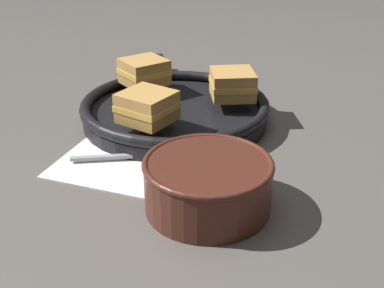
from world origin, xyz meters
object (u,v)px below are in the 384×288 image
(sandwich_near_left, at_px, (232,84))
(skillet, at_px, (175,110))
(spoon, at_px, (152,155))
(sandwich_far_left, at_px, (147,107))
(soup_bowl, at_px, (208,181))
(sandwich_near_right, at_px, (144,72))

(sandwich_near_left, bearing_deg, skillet, -153.19)
(spoon, distance_m, skillet, 0.15)
(spoon, height_order, sandwich_far_left, sandwich_far_left)
(soup_bowl, relative_size, spoon, 1.01)
(soup_bowl, bearing_deg, sandwich_near_left, 101.23)
(sandwich_near_left, relative_size, sandwich_near_right, 0.97)
(soup_bowl, bearing_deg, spoon, 143.64)
(spoon, distance_m, sandwich_far_left, 0.08)
(sandwich_far_left, bearing_deg, sandwich_near_right, 118.06)
(spoon, distance_m, sandwich_near_right, 0.23)
(skillet, distance_m, sandwich_near_left, 0.11)
(soup_bowl, height_order, sandwich_near_right, sandwich_near_right)
(sandwich_near_left, xyz_separation_m, sandwich_near_right, (-0.17, 0.01, 0.00))
(sandwich_near_left, bearing_deg, sandwich_near_right, 178.06)
(skillet, relative_size, sandwich_near_left, 4.23)
(soup_bowl, xyz_separation_m, sandwich_near_left, (-0.05, 0.28, 0.03))
(soup_bowl, bearing_deg, sandwich_far_left, 138.17)
(soup_bowl, relative_size, sandwich_near_right, 1.54)
(sandwich_near_right, bearing_deg, soup_bowl, -51.23)
(sandwich_far_left, bearing_deg, skillet, 88.73)
(spoon, bearing_deg, sandwich_far_left, 93.93)
(skillet, xyz_separation_m, sandwich_near_right, (-0.08, 0.05, 0.04))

